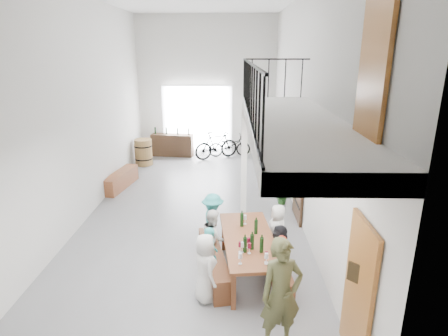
{
  "coord_description": "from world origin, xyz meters",
  "views": [
    {
      "loc": [
        0.97,
        -9.22,
        4.18
      ],
      "look_at": [
        0.81,
        -0.5,
        1.42
      ],
      "focal_mm": 30.0,
      "sensor_mm": 36.0,
      "label": 1
    }
  ],
  "objects_px": {
    "tasting_table": "(249,242)",
    "oak_barrel": "(143,152)",
    "bicycle_near": "(230,146)",
    "side_bench": "(121,180)",
    "serving_counter": "(172,145)",
    "bench_inner": "(214,262)",
    "host_standing": "(281,295)"
  },
  "relations": [
    {
      "from": "serving_counter",
      "to": "host_standing",
      "type": "xyz_separation_m",
      "value": [
        3.12,
        -10.34,
        0.42
      ]
    },
    {
      "from": "side_bench",
      "to": "host_standing",
      "type": "relative_size",
      "value": 1.05
    },
    {
      "from": "side_bench",
      "to": "oak_barrel",
      "type": "distance_m",
      "value": 2.5
    },
    {
      "from": "serving_counter",
      "to": "side_bench",
      "type": "bearing_deg",
      "value": -99.11
    },
    {
      "from": "tasting_table",
      "to": "oak_barrel",
      "type": "height_order",
      "value": "oak_barrel"
    },
    {
      "from": "serving_counter",
      "to": "tasting_table",
      "type": "bearing_deg",
      "value": -65.25
    },
    {
      "from": "tasting_table",
      "to": "side_bench",
      "type": "bearing_deg",
      "value": 123.02
    },
    {
      "from": "tasting_table",
      "to": "bicycle_near",
      "type": "bearing_deg",
      "value": 86.96
    },
    {
      "from": "oak_barrel",
      "to": "serving_counter",
      "type": "relative_size",
      "value": 0.58
    },
    {
      "from": "tasting_table",
      "to": "bicycle_near",
      "type": "relative_size",
      "value": 1.39
    },
    {
      "from": "serving_counter",
      "to": "bicycle_near",
      "type": "bearing_deg",
      "value": 5.69
    },
    {
      "from": "bicycle_near",
      "to": "tasting_table",
      "type": "bearing_deg",
      "value": 174.35
    },
    {
      "from": "bench_inner",
      "to": "host_standing",
      "type": "bearing_deg",
      "value": -72.12
    },
    {
      "from": "oak_barrel",
      "to": "serving_counter",
      "type": "distance_m",
      "value": 1.57
    },
    {
      "from": "serving_counter",
      "to": "bicycle_near",
      "type": "relative_size",
      "value": 0.99
    },
    {
      "from": "bench_inner",
      "to": "side_bench",
      "type": "bearing_deg",
      "value": 112.0
    },
    {
      "from": "oak_barrel",
      "to": "host_standing",
      "type": "bearing_deg",
      "value": -66.02
    },
    {
      "from": "host_standing",
      "to": "bicycle_near",
      "type": "bearing_deg",
      "value": 78.28
    },
    {
      "from": "side_bench",
      "to": "serving_counter",
      "type": "relative_size",
      "value": 1.07
    },
    {
      "from": "bench_inner",
      "to": "bicycle_near",
      "type": "distance_m",
      "value": 8.45
    },
    {
      "from": "tasting_table",
      "to": "bench_inner",
      "type": "relative_size",
      "value": 1.15
    },
    {
      "from": "tasting_table",
      "to": "serving_counter",
      "type": "height_order",
      "value": "serving_counter"
    },
    {
      "from": "tasting_table",
      "to": "bench_inner",
      "type": "xyz_separation_m",
      "value": [
        -0.67,
        0.04,
        -0.47
      ]
    },
    {
      "from": "host_standing",
      "to": "bicycle_near",
      "type": "xyz_separation_m",
      "value": [
        -0.78,
        10.29,
        -0.41
      ]
    },
    {
      "from": "side_bench",
      "to": "serving_counter",
      "type": "height_order",
      "value": "serving_counter"
    },
    {
      "from": "side_bench",
      "to": "bicycle_near",
      "type": "relative_size",
      "value": 1.06
    },
    {
      "from": "bench_inner",
      "to": "oak_barrel",
      "type": "height_order",
      "value": "oak_barrel"
    },
    {
      "from": "bench_inner",
      "to": "serving_counter",
      "type": "relative_size",
      "value": 1.22
    },
    {
      "from": "bench_inner",
      "to": "bicycle_near",
      "type": "relative_size",
      "value": 1.2
    },
    {
      "from": "serving_counter",
      "to": "host_standing",
      "type": "distance_m",
      "value": 10.81
    },
    {
      "from": "side_bench",
      "to": "host_standing",
      "type": "bearing_deg",
      "value": -57.4
    },
    {
      "from": "tasting_table",
      "to": "host_standing",
      "type": "xyz_separation_m",
      "value": [
        0.38,
        -1.81,
        0.16
      ]
    }
  ]
}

